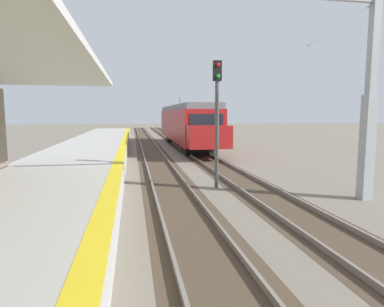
{
  "coord_description": "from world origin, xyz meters",
  "views": [
    {
      "loc": [
        0.41,
        4.0,
        3.07
      ],
      "look_at": [
        1.85,
        12.02,
        2.1
      ],
      "focal_mm": 31.02,
      "sensor_mm": 36.0,
      "label": 1
    }
  ],
  "objects": [
    {
      "name": "track_pair_nearest_platform",
      "position": [
        1.9,
        20.0,
        0.05
      ],
      "size": [
        2.34,
        120.0,
        0.16
      ],
      "color": "#4C3D2D",
      "rests_on": "ground"
    },
    {
      "name": "rail_signal_post",
      "position": [
        3.82,
        17.22,
        3.19
      ],
      "size": [
        0.32,
        0.34,
        5.2
      ],
      "color": "#4C4C4C",
      "rests_on": "ground"
    },
    {
      "name": "track_pair_middle",
      "position": [
        5.3,
        20.0,
        0.05
      ],
      "size": [
        2.34,
        120.0,
        0.16
      ],
      "color": "#4C3D2D",
      "rests_on": "ground"
    },
    {
      "name": "catenary_pylon_far_side",
      "position": [
        8.34,
        14.47,
        3.6
      ],
      "size": [
        5.0,
        0.4,
        7.5
      ],
      "color": "#9EA3A8",
      "rests_on": "ground"
    },
    {
      "name": "approaching_train",
      "position": [
        5.3,
        34.4,
        2.18
      ],
      "size": [
        2.93,
        19.6,
        4.76
      ],
      "color": "maroon",
      "rests_on": "ground"
    },
    {
      "name": "station_platform",
      "position": [
        -2.5,
        16.0,
        0.45
      ],
      "size": [
        5.0,
        80.0,
        0.91
      ],
      "color": "#B7B5AD",
      "rests_on": "ground"
    }
  ]
}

